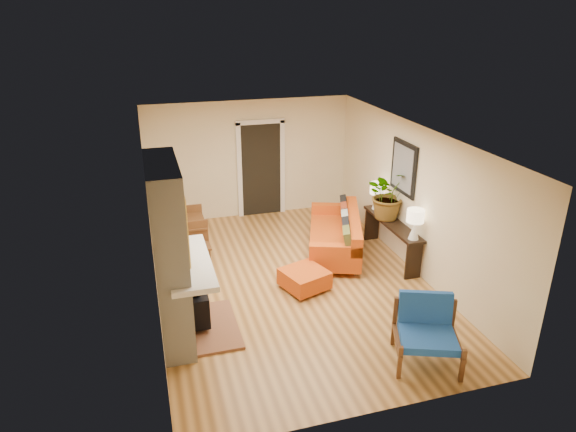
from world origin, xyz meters
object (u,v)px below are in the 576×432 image
dining_table (192,227)px  console_table (392,229)px  ottoman (304,278)px  houseplant (389,194)px  lamp_far (377,193)px  sofa (339,234)px  blue_chair (427,327)px  lamp_near (415,221)px

dining_table → console_table: (3.58, -1.21, 0.02)m
ottoman → houseplant: 2.34m
console_table → lamp_far: bearing=90.0°
sofa → console_table: size_ratio=1.26×
ottoman → sofa: bearing=47.3°
ottoman → lamp_far: lamp_far is taller
lamp_far → houseplant: bearing=-91.2°
blue_chair → lamp_near: size_ratio=1.99×
lamp_near → blue_chair: bearing=-114.0°
dining_table → console_table: dining_table is taller
sofa → console_table: bearing=-29.4°
blue_chair → console_table: (0.92, 2.83, 0.10)m
lamp_near → console_table: bearing=90.0°
sofa → dining_table: size_ratio=1.49×
ottoman → lamp_far: size_ratio=1.59×
lamp_near → lamp_far: size_ratio=1.00×
houseplant → sofa: bearing=163.0°
lamp_near → lamp_far: same height
blue_chair → houseplant: houseplant is taller
ottoman → console_table: console_table is taller
ottoman → console_table: size_ratio=0.47×
sofa → houseplant: (0.86, -0.26, 0.83)m
sofa → dining_table: bearing=165.1°
sofa → blue_chair: blue_chair is taller
sofa → houseplant: 1.22m
ottoman → lamp_far: 2.52m
ottoman → blue_chair: blue_chair is taller
console_table → lamp_far: size_ratio=3.43×
sofa → lamp_far: 1.13m
ottoman → blue_chair: (1.01, -2.17, 0.27)m
sofa → dining_table: (-2.71, 0.72, 0.18)m
ottoman → lamp_near: bearing=-3.0°
ottoman → lamp_near: 2.11m
ottoman → console_table: (1.93, 0.66, 0.38)m
dining_table → houseplant: size_ratio=1.64×
ottoman → blue_chair: 2.41m
blue_chair → lamp_near: 2.34m
blue_chair → lamp_near: lamp_near is taller
lamp_far → houseplant: (-0.01, -0.48, 0.14)m
dining_table → lamp_near: lamp_near is taller
ottoman → dining_table: bearing=131.3°
ottoman → blue_chair: bearing=-65.2°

